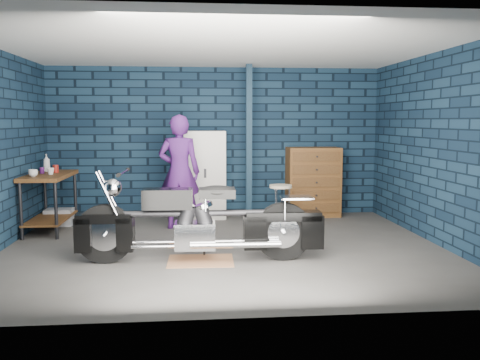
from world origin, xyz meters
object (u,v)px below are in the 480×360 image
object	(u,v)px
motorcycle	(200,216)
storage_bin	(59,217)
locker	(205,175)
tool_chest	(313,182)
workbench	(50,202)
shop_stool	(281,205)
person	(179,172)

from	to	relation	value
motorcycle	storage_bin	bearing A→B (deg)	135.51
locker	tool_chest	bearing A→B (deg)	0.00
workbench	storage_bin	bearing A→B (deg)	87.26
storage_bin	locker	distance (m)	2.57
workbench	motorcycle	xyz separation A→B (m)	(2.35, -1.99, 0.12)
motorcycle	storage_bin	world-z (taller)	motorcycle
workbench	locker	distance (m)	2.63
shop_stool	motorcycle	bearing A→B (deg)	-123.59
motorcycle	locker	xyz separation A→B (m)	(0.12, 2.85, 0.21)
motorcycle	locker	bearing A→B (deg)	89.07
motorcycle	person	xyz separation A→B (m)	(-0.31, 2.00, 0.35)
motorcycle	storage_bin	size ratio (longest dim) A/B	5.90
storage_bin	shop_stool	xyz separation A→B (m)	(3.68, -0.37, 0.20)
motorcycle	shop_stool	size ratio (longest dim) A/B	3.81
person	storage_bin	bearing A→B (deg)	-4.48
person	locker	world-z (taller)	person
storage_bin	tool_chest	size ratio (longest dim) A/B	0.35
storage_bin	person	bearing A→B (deg)	-11.37
motorcycle	shop_stool	world-z (taller)	motorcycle
person	storage_bin	distance (m)	2.20
locker	storage_bin	bearing A→B (deg)	-169.81
person	shop_stool	bearing A→B (deg)	-171.75
storage_bin	motorcycle	bearing A→B (deg)	-46.00
workbench	locker	xyz separation A→B (m)	(2.47, 0.86, 0.32)
workbench	storage_bin	world-z (taller)	workbench
workbench	storage_bin	xyz separation A→B (m)	(0.02, 0.42, -0.32)
locker	tool_chest	world-z (taller)	locker
locker	workbench	bearing A→B (deg)	-160.85
shop_stool	locker	bearing A→B (deg)	146.86
person	storage_bin	world-z (taller)	person
workbench	motorcycle	distance (m)	3.08
motorcycle	shop_stool	bearing A→B (deg)	57.92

